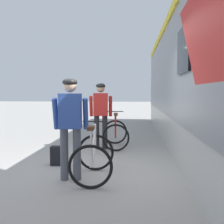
# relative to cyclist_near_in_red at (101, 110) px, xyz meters

# --- Properties ---
(ground_plane) EXTENTS (80.00, 80.00, 0.00)m
(ground_plane) POSITION_rel_cyclist_near_in_red_xyz_m (0.17, -2.15, -1.05)
(ground_plane) COLOR #A09E99
(cyclist_near_in_red) EXTENTS (0.63, 0.34, 1.76)m
(cyclist_near_in_red) POSITION_rel_cyclist_near_in_red_xyz_m (0.00, 0.00, 0.00)
(cyclist_near_in_red) COLOR #232328
(cyclist_near_in_red) RESTS_ON ground
(cyclist_far_in_blue) EXTENTS (0.63, 0.35, 1.76)m
(cyclist_far_in_blue) POSITION_rel_cyclist_near_in_red_xyz_m (-0.20, -2.60, 0.00)
(cyclist_far_in_blue) COLOR #4C515B
(cyclist_far_in_blue) RESTS_ON ground
(bicycle_near_red) EXTENTS (0.80, 1.13, 0.99)m
(bicycle_near_red) POSITION_rel_cyclist_near_in_red_xyz_m (0.38, 0.23, -0.65)
(bicycle_near_red) COLOR black
(bicycle_near_red) RESTS_ON ground
(bicycle_far_white) EXTENTS (0.78, 1.11, 0.99)m
(bicycle_far_white) POSITION_rel_cyclist_near_in_red_xyz_m (0.19, -2.53, -0.65)
(bicycle_far_white) COLOR black
(bicycle_far_white) RESTS_ON ground
(backpack_on_platform) EXTENTS (0.29, 0.20, 0.40)m
(backpack_on_platform) POSITION_rel_cyclist_near_in_red_xyz_m (-0.70, -1.70, -0.85)
(backpack_on_platform) COLOR black
(backpack_on_platform) RESTS_ON ground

